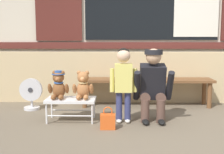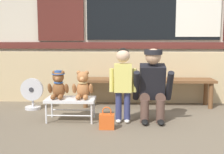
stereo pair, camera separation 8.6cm
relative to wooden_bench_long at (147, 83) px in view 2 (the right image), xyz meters
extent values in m
plane|color=brown|center=(0.15, -1.06, -0.37)|extent=(60.00, 60.00, 0.00)
cube|color=tan|center=(0.15, 0.37, 0.05)|extent=(7.04, 0.25, 0.85)
cube|color=beige|center=(0.15, 0.89, 1.32)|extent=(7.18, 0.20, 3.38)
cube|color=#56231E|center=(0.15, 0.77, 0.58)|extent=(6.61, 0.04, 0.12)
cube|color=black|center=(0.15, 0.78, 1.38)|extent=(2.40, 0.03, 1.40)
cube|color=silver|center=(0.96, 0.76, 1.38)|extent=(0.80, 0.02, 1.29)
cube|color=#4C1E19|center=(-1.53, 0.77, 1.38)|extent=(0.84, 0.05, 1.43)
cube|color=brown|center=(0.00, -0.14, 0.05)|extent=(2.10, 0.11, 0.04)
cube|color=brown|center=(0.00, 0.00, 0.05)|extent=(2.10, 0.11, 0.04)
cube|color=brown|center=(0.00, 0.14, 0.05)|extent=(2.10, 0.11, 0.04)
cylinder|color=brown|center=(-0.97, -0.14, -0.17)|extent=(0.07, 0.07, 0.40)
cylinder|color=brown|center=(-0.97, 0.14, -0.17)|extent=(0.07, 0.07, 0.40)
cylinder|color=brown|center=(0.97, -0.14, -0.17)|extent=(0.07, 0.07, 0.40)
cylinder|color=brown|center=(0.97, 0.14, -0.17)|extent=(0.07, 0.07, 0.40)
cube|color=silver|center=(-1.06, -0.88, -0.09)|extent=(0.64, 0.36, 0.04)
cylinder|color=silver|center=(-1.35, -1.03, -0.24)|extent=(0.02, 0.02, 0.26)
cylinder|color=silver|center=(-1.35, -0.73, -0.24)|extent=(0.02, 0.02, 0.26)
cylinder|color=silver|center=(-0.77, -1.03, -0.24)|extent=(0.02, 0.02, 0.26)
cylinder|color=silver|center=(-0.77, -0.73, -0.24)|extent=(0.02, 0.02, 0.26)
cylinder|color=silver|center=(-1.06, -1.03, -0.27)|extent=(0.58, 0.02, 0.02)
cylinder|color=silver|center=(-1.06, -0.73, -0.27)|extent=(0.58, 0.02, 0.02)
ellipsoid|color=brown|center=(-1.22, -0.86, 0.04)|extent=(0.17, 0.14, 0.22)
sphere|color=brown|center=(-1.22, -0.87, 0.20)|extent=(0.15, 0.15, 0.15)
sphere|color=#AE6E42|center=(-1.22, -0.92, 0.19)|extent=(0.06, 0.06, 0.06)
sphere|color=brown|center=(-1.28, -0.86, 0.26)|extent=(0.06, 0.06, 0.06)
ellipsoid|color=brown|center=(-1.33, -0.89, 0.06)|extent=(0.06, 0.11, 0.16)
ellipsoid|color=brown|center=(-1.27, -0.98, -0.04)|extent=(0.06, 0.15, 0.06)
sphere|color=brown|center=(-1.17, -0.86, 0.26)|extent=(0.06, 0.06, 0.06)
ellipsoid|color=brown|center=(-1.11, -0.89, 0.06)|extent=(0.06, 0.11, 0.16)
ellipsoid|color=brown|center=(-1.18, -0.98, -0.04)|extent=(0.06, 0.15, 0.06)
torus|color=#335699|center=(-1.22, -0.87, 0.13)|extent=(0.13, 0.13, 0.02)
cylinder|color=#335699|center=(-1.22, -0.87, 0.24)|extent=(0.17, 0.17, 0.01)
cylinder|color=#335699|center=(-1.22, -0.87, 0.27)|extent=(0.10, 0.10, 0.04)
ellipsoid|color=#A86B3D|center=(-0.90, -0.86, 0.04)|extent=(0.17, 0.14, 0.22)
sphere|color=#A86B3D|center=(-0.90, -0.87, 0.20)|extent=(0.15, 0.15, 0.15)
sphere|color=#E1955B|center=(-0.90, -0.92, 0.19)|extent=(0.06, 0.06, 0.06)
sphere|color=#A86B3D|center=(-0.96, -0.86, 0.26)|extent=(0.06, 0.06, 0.06)
ellipsoid|color=#A86B3D|center=(-1.01, -0.89, 0.06)|extent=(0.06, 0.11, 0.16)
ellipsoid|color=#A86B3D|center=(-0.95, -0.98, -0.04)|extent=(0.06, 0.15, 0.06)
sphere|color=#A86B3D|center=(-0.85, -0.86, 0.26)|extent=(0.06, 0.06, 0.06)
ellipsoid|color=#A86B3D|center=(-0.79, -0.89, 0.06)|extent=(0.06, 0.11, 0.16)
ellipsoid|color=#A86B3D|center=(-0.86, -0.98, -0.04)|extent=(0.06, 0.15, 0.06)
torus|color=#D6B775|center=(-0.90, -0.87, 0.13)|extent=(0.13, 0.13, 0.02)
cylinder|color=navy|center=(-0.44, -0.94, -0.15)|extent=(0.08, 0.08, 0.36)
ellipsoid|color=silver|center=(-0.44, -0.96, -0.35)|extent=(0.07, 0.12, 0.05)
cylinder|color=navy|center=(-0.33, -0.94, -0.15)|extent=(0.08, 0.08, 0.36)
ellipsoid|color=silver|center=(-0.33, -0.96, -0.35)|extent=(0.07, 0.12, 0.05)
cube|color=#DBD166|center=(-0.38, -0.94, 0.21)|extent=(0.22, 0.15, 0.36)
cylinder|color=#DBD166|center=(-0.53, -0.94, 0.18)|extent=(0.06, 0.06, 0.30)
cylinder|color=#DBD166|center=(-0.24, -0.94, 0.18)|extent=(0.06, 0.06, 0.30)
sphere|color=#DBB28E|center=(-0.38, -0.94, 0.49)|extent=(0.17, 0.17, 0.17)
sphere|color=black|center=(-0.38, -0.93, 0.51)|extent=(0.16, 0.16, 0.16)
cylinder|color=brown|center=(-0.10, -0.94, -0.22)|extent=(0.11, 0.11, 0.30)
cylinder|color=brown|center=(-0.10, -0.80, -0.05)|extent=(0.13, 0.32, 0.13)
ellipsoid|color=black|center=(-0.10, -1.02, -0.34)|extent=(0.09, 0.20, 0.06)
cylinder|color=brown|center=(0.10, -0.94, -0.22)|extent=(0.11, 0.11, 0.30)
cylinder|color=brown|center=(0.10, -0.80, -0.05)|extent=(0.13, 0.32, 0.13)
ellipsoid|color=black|center=(0.10, -1.02, -0.34)|extent=(0.09, 0.20, 0.06)
cube|color=black|center=(0.00, -0.83, 0.15)|extent=(0.32, 0.30, 0.47)
cylinder|color=black|center=(-0.21, -0.93, 0.11)|extent=(0.08, 0.28, 0.40)
cylinder|color=black|center=(0.21, -0.93, 0.11)|extent=(0.08, 0.28, 0.40)
sphere|color=tan|center=(0.00, -0.90, 0.48)|extent=(0.20, 0.20, 0.20)
cylinder|color=black|center=(0.00, -0.90, 0.53)|extent=(0.23, 0.23, 0.06)
cube|color=brown|center=(0.19, -0.74, 0.01)|extent=(0.10, 0.22, 0.16)
cube|color=#DB561E|center=(-0.57, -1.22, -0.28)|extent=(0.18, 0.11, 0.18)
torus|color=#DB561E|center=(-0.57, -1.22, -0.16)|extent=(0.11, 0.01, 0.11)
cylinder|color=silver|center=(-1.76, -0.27, -0.35)|extent=(0.24, 0.24, 0.04)
cylinder|color=silver|center=(-1.76, -0.27, -0.28)|extent=(0.04, 0.04, 0.10)
cylinder|color=silver|center=(-1.76, -0.29, -0.06)|extent=(0.34, 0.06, 0.34)
cylinder|color=#333338|center=(-1.76, -0.29, -0.06)|extent=(0.07, 0.08, 0.07)
camera|label=1|loc=(-0.45, -4.62, 0.70)|focal=46.92mm
camera|label=2|loc=(-0.37, -4.62, 0.70)|focal=46.92mm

